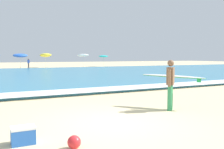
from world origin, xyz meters
name	(u,v)px	position (x,y,z in m)	size (l,w,h in m)	color
ground_plane	(113,123)	(0.00, 0.00, 0.00)	(160.00, 160.00, 0.00)	beige
sea	(27,75)	(0.00, 18.98, 0.07)	(120.00, 28.00, 0.14)	teal
surf_foam	(62,92)	(0.00, 5.58, 0.15)	(120.00, 1.70, 0.01)	white
surfer_with_board	(172,80)	(2.67, 0.72, 1.03)	(1.76, 1.97, 1.73)	#338E56
beach_umbrella_2	(20,56)	(0.98, 34.80, 2.05)	(2.24, 2.27, 2.42)	beige
beach_umbrella_3	(46,55)	(5.26, 36.51, 2.12)	(1.95, 2.00, 2.51)	beige
beach_umbrella_4	(83,55)	(11.06, 33.82, 2.11)	(1.93, 1.96, 2.41)	beige
beach_umbrella_5	(103,56)	(15.87, 36.03, 1.95)	(1.79, 1.80, 2.17)	beige
beachgoer_near_row_left	(29,63)	(2.16, 34.46, 0.84)	(0.32, 0.20, 1.58)	#383842
beach_ball	(74,142)	(-1.55, -1.39, 0.14)	(0.27, 0.27, 0.27)	red
cooler_box	(23,135)	(-2.43, -0.65, 0.19)	(0.49, 0.35, 0.37)	blue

